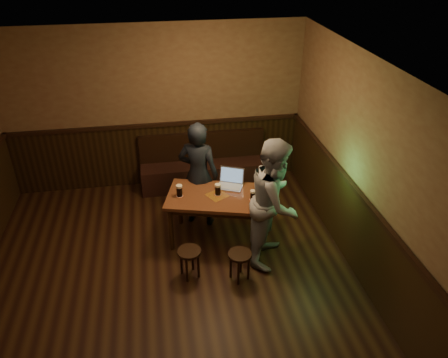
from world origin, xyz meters
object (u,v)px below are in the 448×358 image
pint_right (253,195)px  laptop (231,181)px  bench (204,169)px  pub_table (217,201)px  person_suit (199,175)px  pint_mid (218,189)px  person_grey (275,202)px  stool_left (189,256)px  stool_right (240,258)px  pint_left (179,191)px

pint_right → laptop: size_ratio=0.34×
bench → pub_table: 1.63m
bench → person_suit: person_suit is taller
pint_mid → laptop: size_ratio=0.39×
pint_mid → pint_right: size_ratio=1.13×
pub_table → person_grey: (0.69, -0.51, 0.25)m
pub_table → stool_left: bearing=-108.0°
laptop → stool_right: bearing=-70.0°
person_suit → pub_table: bearing=136.8°
person_suit → pint_left: bearing=75.7°
pub_table → stool_left: size_ratio=3.73×
bench → laptop: size_ratio=4.93×
bench → pint_mid: bearing=-89.6°
pub_table → person_grey: 0.89m
laptop → person_suit: bearing=175.4°
pub_table → stool_right: (0.15, -0.90, -0.32)m
pub_table → person_suit: 0.56m
pub_table → person_grey: size_ratio=0.87×
stool_right → pint_mid: pint_mid is taller
pub_table → person_grey: bearing=-20.7°
stool_left → person_grey: (1.18, 0.23, 0.57)m
pint_left → laptop: (0.76, 0.17, -0.02)m
pint_right → bench: bearing=104.8°
bench → pint_mid: bench is taller
person_grey → laptop: bearing=60.3°
pint_left → pint_right: 1.03m
person_suit → person_grey: person_grey is taller
stool_right → person_suit: bearing=104.6°
pint_left → pint_mid: pint_left is taller
bench → pint_right: bearing=-75.2°
bench → person_grey: bearing=-71.7°
stool_left → stool_right: stool_left is taller
pint_right → pint_left: bearing=165.1°
person_suit → laptop: bearing=174.7°
pub_table → pint_right: pint_right is taller
person_suit → person_grey: 1.34m
pub_table → person_grey: person_grey is taller
laptop → person_grey: size_ratio=0.25×
stool_left → stool_right: (0.64, -0.16, -0.00)m
bench → person_suit: 1.24m
stool_left → pint_left: size_ratio=2.38×
person_grey → stool_right: bearing=154.7°
stool_right → pint_right: (0.32, 0.71, 0.50)m
pint_mid → person_grey: size_ratio=0.10×
pub_table → pint_left: bearing=-172.5°
pint_left → laptop: size_ratio=0.40×
laptop → pub_table: bearing=-110.3°
bench → pub_table: size_ratio=1.40×
bench → pint_mid: (0.01, -1.57, 0.53)m
person_suit → person_grey: size_ratio=0.93×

